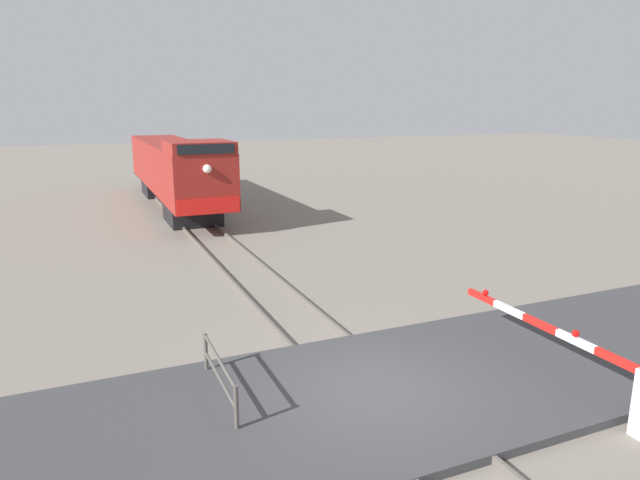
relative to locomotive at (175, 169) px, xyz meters
The scene contains 7 objects.
ground_plane 22.68m from the locomotive, 90.00° to the right, with size 160.00×160.00×0.00m, color slate.
rail_track_left 22.69m from the locomotive, 91.82° to the right, with size 0.08×80.00×0.15m, color #59544C.
rail_track_right 22.69m from the locomotive, 88.18° to the right, with size 0.08×80.00×0.15m, color #59544C.
road_surface 22.67m from the locomotive, 90.00° to the right, with size 36.00×5.07×0.17m, color #38383A.
locomotive is the anchor object (origin of this frame).
crossing_gate 25.22m from the locomotive, 81.89° to the right, with size 0.36×5.28×1.33m.
guard_railing 21.85m from the locomotive, 97.31° to the right, with size 0.08×2.46×0.95m.
Camera 1 is at (-4.84, -8.55, 5.47)m, focal length 31.52 mm.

